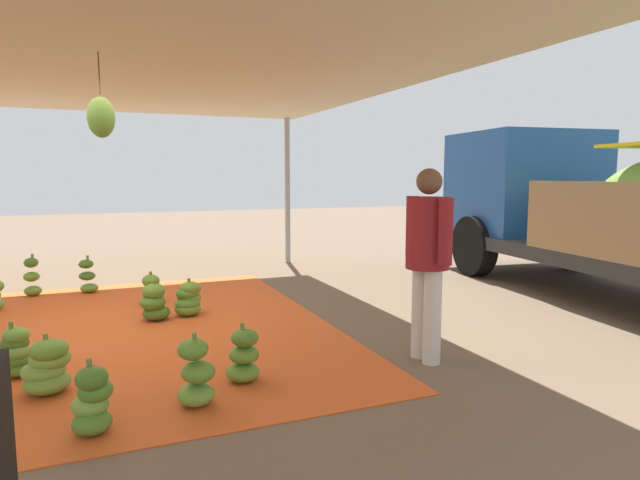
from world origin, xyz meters
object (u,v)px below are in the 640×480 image
Objects in this scene: banana_bunch_0 at (92,401)px; banana_bunch_11 at (47,367)px; banana_bunch_6 at (153,290)px; banana_bunch_9 at (88,277)px; worker_0 at (428,250)px; banana_bunch_1 at (244,357)px; cargo_truck_main at (633,207)px; banana_bunch_7 at (188,299)px; banana_bunch_10 at (15,353)px; banana_bunch_4 at (32,278)px; banana_bunch_8 at (154,303)px; banana_bunch_2 at (196,375)px.

banana_bunch_11 is (-0.84, -0.32, -0.01)m from banana_bunch_0.
banana_bunch_6 is at bearing 159.27° from banana_bunch_11.
worker_0 is at bearing 34.23° from banana_bunch_9.
worker_0 is (4.22, 2.87, 0.78)m from banana_bunch_9.
cargo_truck_main is (-0.84, 5.50, 1.05)m from banana_bunch_1.
banana_bunch_0 is at bearing -78.64° from cargo_truck_main.
banana_bunch_1 is at bearing 2.14° from banana_bunch_7.
banana_bunch_9 reaches higher than banana_bunch_10.
banana_bunch_11 is (3.84, 0.47, -0.04)m from banana_bunch_4.
banana_bunch_7 is at bearing 131.52° from banana_bunch_10.
banana_bunch_1 is 1.14× the size of banana_bunch_6.
banana_bunch_6 is at bearing -146.89° from worker_0.
banana_bunch_4 is at bearing -140.27° from worker_0.
banana_bunch_8 and banana_bunch_10 have the same top height.
banana_bunch_1 is at bearing 24.67° from banana_bunch_4.
cargo_truck_main reaches higher than banana_bunch_11.
banana_bunch_9 is at bearing -170.06° from banana_bunch_2.
banana_bunch_0 is 4.59m from banana_bunch_9.
banana_bunch_10 is at bearing -150.28° from banana_bunch_11.
worker_0 reaches higher than banana_bunch_8.
banana_bunch_11 is (3.74, -0.24, -0.02)m from banana_bunch_9.
banana_bunch_11 is (2.71, -1.03, 0.02)m from banana_bunch_6.
banana_bunch_4 is at bearing -135.99° from banana_bunch_7.
banana_bunch_7 is (-2.77, 1.04, -0.02)m from banana_bunch_0.
worker_0 is (0.48, 3.11, 0.80)m from banana_bunch_11.
banana_bunch_10 is (3.36, 0.20, -0.05)m from banana_bunch_4.
banana_bunch_1 is 0.83× the size of banana_bunch_4.
banana_bunch_8 is 6.23m from cargo_truck_main.
banana_bunch_0 is at bearing -77.14° from banana_bunch_2.
cargo_truck_main reaches higher than banana_bunch_6.
worker_0 reaches higher than banana_bunch_2.
cargo_truck_main is (1.35, 5.99, 1.05)m from banana_bunch_8.
worker_0 reaches higher than banana_bunch_7.
worker_0 reaches higher than banana_bunch_10.
banana_bunch_6 is 0.79× the size of banana_bunch_9.
banana_bunch_8 is 2.07m from banana_bunch_11.
banana_bunch_0 is at bearing -13.43° from banana_bunch_8.
banana_bunch_4 is (-4.52, -1.49, 0.01)m from banana_bunch_2.
banana_bunch_1 is 3.10m from banana_bunch_6.
banana_bunch_6 is at bearing 53.26° from banana_bunch_4.
banana_bunch_6 is 0.93× the size of banana_bunch_11.
banana_bunch_4 reaches higher than banana_bunch_0.
banana_bunch_0 is at bearing -20.57° from banana_bunch_7.
banana_bunch_10 is (-1.17, -1.29, -0.04)m from banana_bunch_2.
banana_bunch_7 is at bearing 44.01° from banana_bunch_4.
banana_bunch_8 is 1.00× the size of banana_bunch_10.
banana_bunch_1 is 1.06× the size of banana_bunch_11.
banana_bunch_0 is 1.08× the size of banana_bunch_11.
banana_bunch_6 is 6.42m from cargo_truck_main.
worker_0 is at bearing 97.54° from banana_bunch_0.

